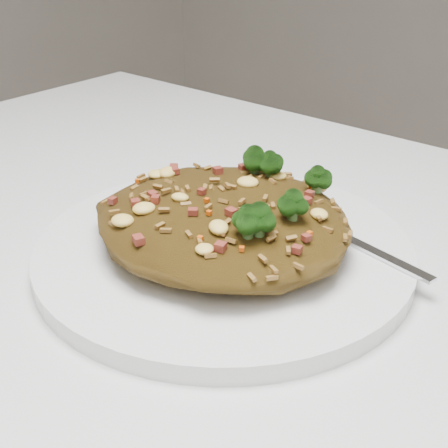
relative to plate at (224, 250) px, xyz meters
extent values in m
cube|color=silver|center=(0.12, -0.07, -0.03)|extent=(1.20, 0.80, 0.04)
cylinder|color=brown|center=(-0.42, 0.27, -0.40)|extent=(0.06, 0.06, 0.71)
cylinder|color=white|center=(0.00, 0.00, 0.00)|extent=(0.28, 0.28, 0.01)
ellipsoid|color=brown|center=(0.00, 0.00, 0.03)|extent=(0.19, 0.17, 0.04)
ellipsoid|color=#123D08|center=(0.05, -0.02, 0.05)|extent=(0.02, 0.02, 0.02)
ellipsoid|color=#123D08|center=(0.04, -0.03, 0.05)|extent=(0.02, 0.02, 0.02)
ellipsoid|color=#123D08|center=(0.04, 0.06, 0.05)|extent=(0.02, 0.02, 0.02)
ellipsoid|color=#123D08|center=(0.00, 0.06, 0.05)|extent=(0.02, 0.02, 0.02)
ellipsoid|color=#123D08|center=(-0.02, 0.06, 0.05)|extent=(0.02, 0.02, 0.02)
ellipsoid|color=#123D08|center=(0.05, 0.01, 0.05)|extent=(0.02, 0.02, 0.02)
cube|color=silver|center=(0.11, 0.05, 0.01)|extent=(0.10, 0.03, 0.00)
cube|color=silver|center=(0.01, 0.07, 0.01)|extent=(0.04, 0.03, 0.00)
camera|label=1|loc=(0.26, -0.31, 0.23)|focal=50.00mm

